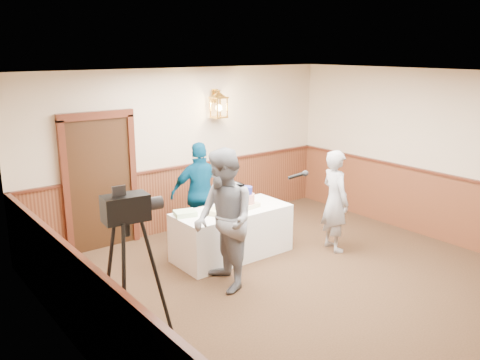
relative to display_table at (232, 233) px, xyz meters
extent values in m
plane|color=#302013|center=(0.18, -1.90, -0.38)|extent=(7.00, 7.00, 0.00)
cube|color=#C3B192|center=(0.18, 1.60, 1.02)|extent=(6.00, 0.02, 2.80)
cube|color=#C3B192|center=(-2.82, -1.90, 1.02)|extent=(0.02, 7.00, 2.80)
cube|color=#C3B192|center=(3.18, -1.90, 1.02)|extent=(0.02, 7.00, 2.80)
cube|color=white|center=(0.18, -1.90, 2.42)|extent=(6.00, 7.00, 0.02)
cube|color=#4E2716|center=(0.18, 1.58, 0.18)|extent=(5.98, 0.04, 1.10)
cube|color=#4E2716|center=(-2.80, -1.90, 0.18)|extent=(0.04, 6.98, 1.10)
cube|color=#4E2716|center=(3.16, -1.90, 0.18)|extent=(0.04, 6.98, 1.10)
cube|color=#481F13|center=(0.18, 1.56, 0.75)|extent=(5.98, 0.07, 0.04)
cube|color=black|center=(-1.42, 1.55, 0.68)|extent=(1.00, 0.06, 2.10)
cube|color=white|center=(0.00, 0.00, 0.00)|extent=(1.80, 0.80, 0.75)
cube|color=beige|center=(0.25, -0.03, 0.41)|extent=(0.35, 0.35, 0.06)
cylinder|color=red|center=(0.25, -0.03, 0.51)|extent=(0.25, 0.25, 0.14)
cylinder|color=#262E98|center=(0.25, -0.03, 0.64)|extent=(0.18, 0.18, 0.11)
cube|color=#DEC185|center=(-0.27, -0.03, 0.41)|extent=(0.41, 0.37, 0.07)
cube|color=#ADDC9B|center=(-0.72, 0.17, 0.41)|extent=(0.36, 0.32, 0.07)
imported|color=slate|center=(-0.73, -0.80, 0.57)|extent=(0.91, 1.06, 1.89)
cylinder|color=black|center=(0.21, -1.15, 1.09)|extent=(0.22, 0.13, 0.09)
sphere|color=black|center=(0.33, -1.20, 1.12)|extent=(0.08, 0.08, 0.08)
imported|color=gray|center=(1.44, -0.77, 0.43)|extent=(0.52, 0.67, 1.61)
imported|color=navy|center=(-0.07, 0.74, 0.47)|extent=(1.07, 0.75, 1.68)
cube|color=black|center=(-2.42, -1.56, 1.27)|extent=(0.46, 0.28, 0.26)
cylinder|color=black|center=(-2.14, -1.59, 1.27)|extent=(0.19, 0.15, 0.13)
camera|label=1|loc=(-4.36, -5.88, 2.74)|focal=38.00mm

